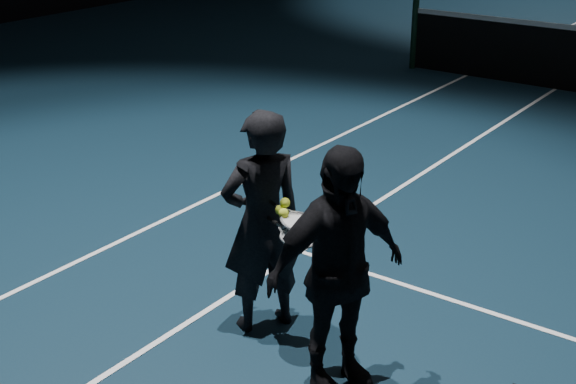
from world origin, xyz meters
name	(u,v)px	position (x,y,z in m)	size (l,w,h in m)	color
net_post_left	(414,34)	(-6.40, 0.00, 0.55)	(0.10, 0.10, 1.10)	black
player_a	(262,222)	(-3.67, -7.48, 0.79)	(0.58, 0.38, 1.59)	black
player_b	(337,272)	(-2.88, -7.79, 0.79)	(0.93, 0.39, 1.59)	black
racket_lower	(299,238)	(-3.25, -7.64, 0.86)	(0.68, 0.22, 0.03)	black
racket_upper	(300,222)	(-3.28, -7.59, 0.94)	(0.68, 0.22, 0.03)	black
tennis_balls	(283,209)	(-3.43, -7.57, 0.98)	(0.12, 0.10, 0.12)	#BFCF2C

